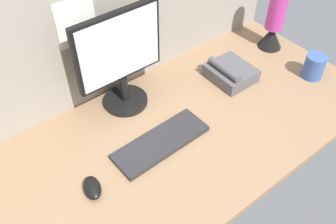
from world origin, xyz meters
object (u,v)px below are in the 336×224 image
object	(u,v)px
monitor	(120,58)
desk_phone	(230,73)
mouse	(92,188)
mug_ceramic_blue	(314,66)
keyboard	(161,142)
lava_lamp	(275,17)

from	to	relation	value
monitor	desk_phone	world-z (taller)	monitor
mouse	mug_ceramic_blue	bearing A→B (deg)	10.78
monitor	mouse	world-z (taller)	monitor
desk_phone	keyboard	bearing A→B (deg)	-166.43
mouse	lava_lamp	distance (cm)	111.38
mug_ceramic_blue	lava_lamp	distance (cm)	28.75
monitor	desk_phone	bearing A→B (deg)	-20.04
monitor	mouse	bearing A→B (deg)	-137.53
monitor	desk_phone	size ratio (longest dim) A/B	2.12
monitor	mug_ceramic_blue	xyz separation A→B (cm)	(73.90, -37.44, -16.60)
monitor	mouse	size ratio (longest dim) A/B	4.26
monitor	lava_lamp	size ratio (longest dim) A/B	1.09
keyboard	lava_lamp	distance (cm)	82.08
keyboard	lava_lamp	bearing A→B (deg)	10.41
mug_ceramic_blue	lava_lamp	xyz separation A→B (cm)	(2.77, 26.71, 10.28)
keyboard	desk_phone	bearing A→B (deg)	12.05
desk_phone	mouse	bearing A→B (deg)	-170.12
monitor	keyboard	distance (cm)	34.64
lava_lamp	monitor	bearing A→B (deg)	172.03
mug_ceramic_blue	desk_phone	bearing A→B (deg)	144.28
lava_lamp	desk_phone	bearing A→B (deg)	-170.48
mouse	desk_phone	world-z (taller)	desk_phone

